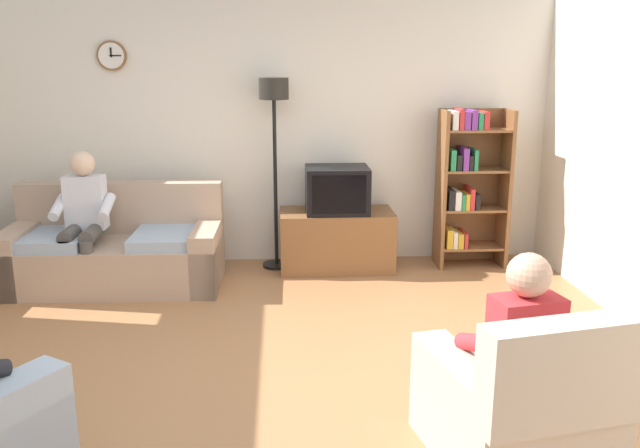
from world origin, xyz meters
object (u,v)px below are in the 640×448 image
couch (116,252)px  tv (337,190)px  tv_stand (337,240)px  armchair_near_bookshelf (518,409)px  bookshelf (468,182)px  person_on_couch (83,214)px  person_in_right_armchair (514,345)px  floor_lamp (274,121)px

couch → tv: (2.05, 0.33, 0.49)m
tv_stand → armchair_near_bookshelf: (0.66, -3.24, -0.00)m
tv_stand → couch: bearing=-170.2°
couch → bookshelf: (3.35, 0.42, 0.53)m
tv_stand → bookshelf: size_ratio=0.70×
person_on_couch → person_in_right_armchair: person_on_couch is taller
tv_stand → person_in_right_armchair: person_in_right_armchair is taller
person_on_couch → bookshelf: bearing=8.4°
tv → person_in_right_armchair: (0.64, -3.13, -0.20)m
couch → armchair_near_bookshelf: same height
armchair_near_bookshelf → person_on_couch: person_on_couch is taller
floor_lamp → person_in_right_armchair: size_ratio=1.65×
tv_stand → armchair_near_bookshelf: bearing=-78.5°
tv → floor_lamp: size_ratio=0.32×
tv → bookshelf: (1.30, 0.09, 0.04)m
floor_lamp → person_on_couch: bearing=-161.6°
floor_lamp → person_in_right_armchair: (1.23, -3.26, -0.85)m
tv → floor_lamp: floor_lamp is taller
tv_stand → tv: (-0.00, -0.02, 0.51)m
bookshelf → floor_lamp: (-1.89, 0.03, 0.61)m
tv → couch: bearing=-170.9°
armchair_near_bookshelf → person_in_right_armchair: (-0.02, 0.09, 0.32)m
couch → person_in_right_armchair: bearing=-46.1°
tv → bookshelf: bearing=4.1°
bookshelf → floor_lamp: size_ratio=0.85×
floor_lamp → person_in_right_armchair: 3.58m
person_on_couch → floor_lamp: bearing=18.4°
tv → bookshelf: size_ratio=0.38×
tv_stand → floor_lamp: 1.31m
floor_lamp → armchair_near_bookshelf: (1.25, -3.34, -1.16)m
tv_stand → bookshelf: 1.41m
tv → person_in_right_armchair: size_ratio=0.54×
tv_stand → person_in_right_armchair: size_ratio=0.98×
tv → armchair_near_bookshelf: tv is taller
floor_lamp → person_on_couch: floor_lamp is taller
tv_stand → person_in_right_armchair: bearing=-78.5°
floor_lamp → person_on_couch: 1.93m
person_in_right_armchair → armchair_near_bookshelf: bearing=-78.5°
tv_stand → person_in_right_armchair: (0.64, -3.16, 0.31)m
tv → person_in_right_armchair: person_in_right_armchair is taller
tv_stand → floor_lamp: (-0.59, 0.10, 1.16)m
bookshelf → couch: bearing=-172.8°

